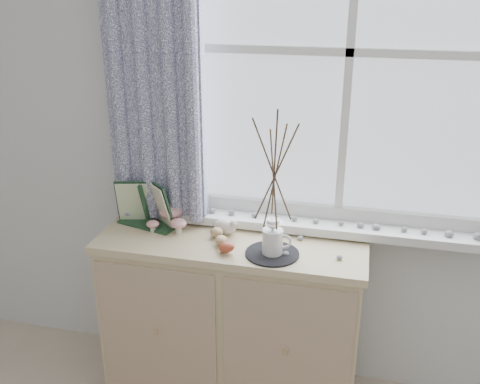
{
  "coord_description": "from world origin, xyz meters",
  "views": [
    {
      "loc": [
        0.38,
        -0.31,
        1.94
      ],
      "look_at": [
        -0.1,
        1.7,
        1.1
      ],
      "focal_mm": 40.0,
      "sensor_mm": 36.0,
      "label": 1
    }
  ],
  "objects_px": {
    "botanical_book": "(143,206)",
    "twig_pitcher": "(274,170)",
    "toadstool_cluster": "(171,216)",
    "sideboard": "(232,319)"
  },
  "relations": [
    {
      "from": "botanical_book",
      "to": "twig_pitcher",
      "type": "relative_size",
      "value": 0.49
    },
    {
      "from": "sideboard",
      "to": "twig_pitcher",
      "type": "height_order",
      "value": "twig_pitcher"
    },
    {
      "from": "sideboard",
      "to": "botanical_book",
      "type": "height_order",
      "value": "botanical_book"
    },
    {
      "from": "toadstool_cluster",
      "to": "botanical_book",
      "type": "bearing_deg",
      "value": -165.91
    },
    {
      "from": "sideboard",
      "to": "toadstool_cluster",
      "type": "relative_size",
      "value": 6.37
    },
    {
      "from": "toadstool_cluster",
      "to": "twig_pitcher",
      "type": "height_order",
      "value": "twig_pitcher"
    },
    {
      "from": "sideboard",
      "to": "twig_pitcher",
      "type": "distance_m",
      "value": 0.83
    },
    {
      "from": "sideboard",
      "to": "twig_pitcher",
      "type": "relative_size",
      "value": 1.83
    },
    {
      "from": "botanical_book",
      "to": "twig_pitcher",
      "type": "height_order",
      "value": "twig_pitcher"
    },
    {
      "from": "botanical_book",
      "to": "toadstool_cluster",
      "type": "distance_m",
      "value": 0.13
    }
  ]
}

